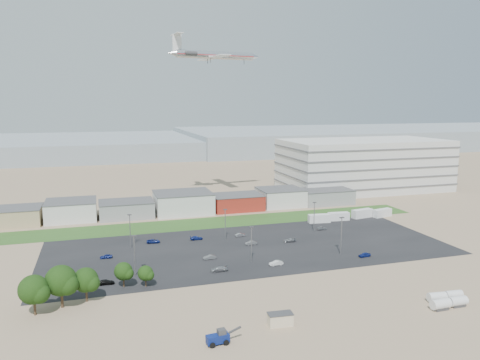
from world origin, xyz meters
name	(u,v)px	position (x,y,z in m)	size (l,w,h in m)	color
ground	(255,272)	(0.00, 0.00, 0.00)	(700.00, 700.00, 0.00)	#846E54
parking_lot	(249,247)	(5.00, 20.00, 0.01)	(120.00, 50.00, 0.01)	black
grass_strip	(209,223)	(0.00, 52.00, 0.01)	(160.00, 16.00, 0.02)	#325520
hills_backdrop	(185,145)	(40.00, 315.00, 4.50)	(700.00, 200.00, 9.00)	gray
building_row	(155,204)	(-17.00, 71.00, 4.00)	(170.00, 20.00, 8.00)	silver
parking_garage	(364,165)	(90.00, 95.00, 12.50)	(80.00, 40.00, 25.00)	silver
portable_shed	(280,319)	(-4.81, -29.41, 1.25)	(4.95, 2.57, 2.49)	beige
telehandler	(218,337)	(-18.37, -32.98, 1.39)	(6.66, 2.22, 2.78)	navy
storage_tank_nw	(437,297)	(32.09, -29.39, 1.20)	(4.00, 2.00, 2.40)	silver
storage_tank_ne	(454,295)	(36.49, -29.39, 1.14)	(3.80, 1.90, 2.28)	silver
storage_tank_sw	(441,304)	(30.17, -32.82, 1.26)	(4.20, 2.10, 2.52)	silver
storage_tank_se	(458,301)	(34.82, -32.56, 1.20)	(4.00, 2.00, 2.40)	silver
box_trailer_a	(319,218)	(38.68, 40.82, 1.50)	(8.02, 2.50, 3.01)	silver
box_trailer_b	(339,216)	(47.06, 41.67, 1.47)	(7.85, 2.45, 2.94)	silver
box_trailer_c	(362,213)	(57.70, 42.80, 1.59)	(8.46, 2.64, 3.17)	silver
box_trailer_d	(382,213)	(65.82, 41.74, 1.49)	(7.92, 2.48, 2.97)	silver
tree_far_left	(34,293)	(-51.39, -10.51, 4.85)	(6.46, 6.46, 9.70)	black
tree_left	(61,284)	(-46.27, -8.28, 5.29)	(7.05, 7.05, 10.57)	black
tree_mid	(86,283)	(-41.34, -6.62, 4.36)	(5.81, 5.81, 8.72)	black
tree_right	(123,273)	(-33.07, -0.63, 3.45)	(4.60, 4.60, 6.90)	black
tree_near	(145,275)	(-28.06, -1.89, 2.93)	(3.91, 3.91, 5.86)	black
lightpole_front_l	(135,256)	(-29.89, 6.32, 5.23)	(1.23, 0.51, 10.46)	slate
lightpole_front_m	(251,245)	(1.36, 7.09, 5.03)	(1.18, 0.49, 10.06)	slate
lightpole_front_r	(341,236)	(28.21, 6.13, 5.48)	(1.29, 0.54, 10.97)	slate
lightpole_back_l	(130,231)	(-29.31, 30.42, 5.12)	(1.21, 0.50, 10.25)	slate
lightpole_back_m	(225,224)	(0.21, 29.99, 4.96)	(1.17, 0.49, 9.93)	slate
lightpole_back_r	(314,217)	(31.74, 30.94, 5.02)	(1.18, 0.49, 10.05)	slate
airliner	(215,55)	(12.50, 89.98, 63.28)	(42.14, 28.73, 12.45)	silver
parked_car_2	(365,255)	(33.53, 2.05, 0.60)	(1.43, 3.55, 1.21)	navy
parked_car_3	(219,269)	(-8.87, 2.90, 0.66)	(1.85, 4.54, 1.32)	#A5A5AA
parked_car_4	(210,257)	(-8.96, 12.87, 0.60)	(1.27, 3.64, 1.20)	#595B5E
parked_car_5	(106,256)	(-36.64, 22.16, 0.58)	(1.36, 3.38, 1.15)	navy
parked_car_6	(196,238)	(-8.66, 32.48, 0.58)	(1.63, 4.02, 1.17)	navy
parked_car_7	(251,243)	(6.34, 22.34, 0.60)	(1.27, 3.64, 1.20)	#595B5E
parked_car_8	(322,228)	(35.01, 31.37, 0.58)	(1.38, 3.42, 1.16)	#A5A5AA
parked_car_9	(153,241)	(-22.24, 32.98, 0.58)	(1.92, 4.16, 1.16)	navy
parked_car_10	(106,282)	(-37.09, 2.30, 0.58)	(1.63, 4.00, 1.16)	black
parked_car_11	(241,235)	(5.89, 31.69, 0.58)	(1.22, 3.50, 1.15)	#A5A5AA
parked_car_12	(290,240)	(18.87, 21.55, 0.57)	(1.60, 3.93, 1.14)	#A5A5AA
parked_car_13	(276,263)	(6.96, 2.85, 0.62)	(1.31, 3.76, 1.24)	silver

